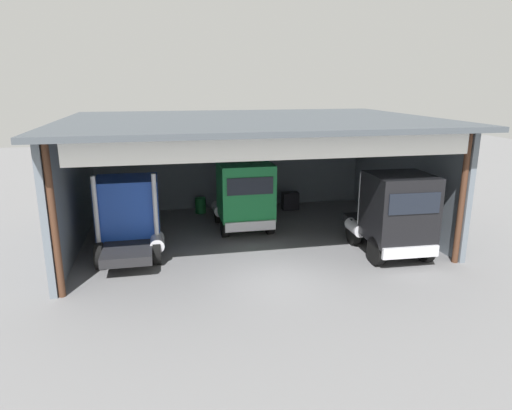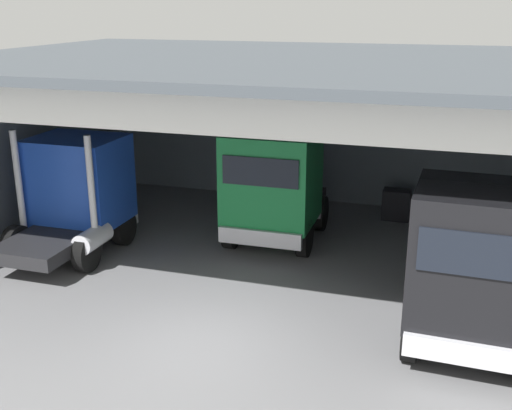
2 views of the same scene
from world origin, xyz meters
TOP-DOWN VIEW (x-y plane):
  - ground_plane at (0.00, 0.00)m, footprint 80.00×80.00m
  - workshop_shed at (0.00, 6.09)m, footprint 15.97×11.83m
  - truck_blue_center_right_bay at (-5.36, 3.76)m, footprint 2.67×4.22m
  - truck_green_right_bay at (-0.14, 5.88)m, footprint 2.64×4.75m
  - truck_black_center_left_bay at (5.25, 1.32)m, footprint 2.60×5.10m
  - oil_drum at (-1.94, 9.45)m, footprint 0.58×0.58m
  - tool_cart at (3.11, 9.12)m, footprint 0.90×0.60m

SIDE VIEW (x-z plane):
  - ground_plane at x=0.00m, z-range 0.00..0.00m
  - oil_drum at x=-1.94m, z-range 0.00..0.85m
  - tool_cart at x=3.11m, z-range 0.00..1.00m
  - truck_blue_center_right_bay at x=-5.36m, z-range -0.10..3.47m
  - truck_green_right_bay at x=-0.14m, z-range 0.09..3.47m
  - truck_black_center_left_bay at x=5.25m, z-range 0.08..3.60m
  - workshop_shed at x=0.00m, z-range 1.14..6.65m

